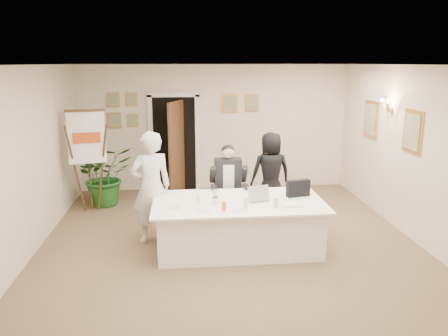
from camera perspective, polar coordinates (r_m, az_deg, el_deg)
floor at (r=6.89m, az=0.98°, el=-10.67°), size 7.00×7.00×0.00m
ceiling at (r=6.28m, az=1.08°, el=13.32°), size 6.00×7.00×0.02m
wall_back at (r=9.87m, az=-1.27°, el=5.26°), size 6.00×0.10×2.80m
wall_front at (r=3.17m, az=8.37°, el=-13.36°), size 6.00×0.10×2.80m
wall_left at (r=6.80m, az=-24.99°, el=0.16°), size 0.10×7.00×2.80m
wall_right at (r=7.40m, az=24.79°, el=1.19°), size 0.10×7.00×2.80m
doorway at (r=9.73m, az=-6.38°, el=2.92°), size 1.14×0.86×2.20m
pictures_back_wall at (r=9.76m, az=-6.01°, el=7.76°), size 3.40×0.06×0.80m
pictures_right_wall at (r=8.37m, az=20.78°, el=5.30°), size 0.06×2.20×0.80m
wall_sconce at (r=8.30m, az=20.55°, el=7.70°), size 0.20×0.30×0.24m
conference_table at (r=6.80m, az=1.87°, el=-7.41°), size 2.60×1.39×0.78m
seated_man at (r=7.63m, az=0.55°, el=-2.32°), size 0.78×0.81×1.47m
flip_chart at (r=8.72m, az=-17.25°, el=0.20°), size 0.70×0.49×1.95m
standing_man at (r=7.03m, az=-9.48°, el=-2.51°), size 0.76×0.63×1.81m
standing_woman at (r=8.43m, az=6.11°, el=-0.55°), size 0.80×0.55×1.56m
potted_palm at (r=9.16m, az=-15.26°, el=-1.00°), size 1.39×1.33×1.20m
laptop at (r=6.72m, az=4.38°, el=-3.02°), size 0.42×0.43×0.28m
laptop_bag at (r=6.97m, az=9.65°, el=-2.62°), size 0.39×0.18×0.26m
paper_stack at (r=6.53m, az=8.83°, el=-4.77°), size 0.31×0.22×0.03m
plate_left at (r=6.40m, az=-6.60°, el=-5.17°), size 0.23×0.23×0.01m
plate_mid at (r=6.28m, az=-2.79°, el=-5.45°), size 0.29×0.29×0.01m
plate_near at (r=6.26m, az=2.14°, el=-5.51°), size 0.30×0.30×0.01m
glass_a at (r=6.54m, az=-3.34°, el=-4.08°), size 0.08×0.08×0.14m
glass_b at (r=6.31m, az=2.87°, el=-4.76°), size 0.08×0.08×0.14m
glass_c at (r=6.41m, az=6.77°, el=-4.54°), size 0.07×0.07×0.14m
glass_d at (r=6.77m, az=-1.16°, el=-3.46°), size 0.08×0.08×0.14m
oj_glass at (r=6.23m, az=-0.02°, el=-5.04°), size 0.07×0.07×0.13m
steel_jug at (r=6.51m, az=-1.13°, el=-4.30°), size 0.12×0.12×0.11m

